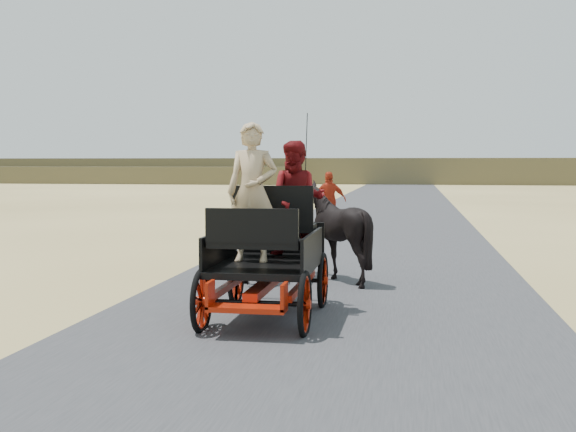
% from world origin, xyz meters
% --- Properties ---
extents(ground, '(140.00, 140.00, 0.00)m').
position_xyz_m(ground, '(0.00, 0.00, 0.00)').
color(ground, tan).
extents(road, '(6.00, 140.00, 0.01)m').
position_xyz_m(road, '(0.00, 0.00, 0.01)').
color(road, '#38383A').
rests_on(road, ground).
extents(ridge_far, '(140.00, 6.00, 2.40)m').
position_xyz_m(ridge_far, '(0.00, 62.00, 1.20)').
color(ridge_far, brown).
rests_on(ridge_far, ground).
extents(ridge_near, '(40.00, 4.00, 1.60)m').
position_xyz_m(ridge_near, '(-30.00, 58.00, 0.80)').
color(ridge_near, brown).
rests_on(ridge_near, ground).
extents(carriage, '(1.30, 2.40, 0.72)m').
position_xyz_m(carriage, '(-0.74, 2.39, 0.36)').
color(carriage, black).
rests_on(carriage, ground).
extents(horse_left, '(0.91, 2.01, 1.70)m').
position_xyz_m(horse_left, '(-1.29, 5.39, 0.85)').
color(horse_left, black).
rests_on(horse_left, ground).
extents(horse_right, '(1.37, 1.54, 1.70)m').
position_xyz_m(horse_right, '(-0.19, 5.39, 0.85)').
color(horse_right, black).
rests_on(horse_right, ground).
extents(driver_man, '(0.66, 0.43, 1.80)m').
position_xyz_m(driver_man, '(-0.94, 2.44, 1.62)').
color(driver_man, tan).
rests_on(driver_man, carriage).
extents(passenger_woman, '(0.77, 0.60, 1.58)m').
position_xyz_m(passenger_woman, '(-0.44, 2.99, 1.51)').
color(passenger_woman, '#660C0F').
rests_on(passenger_woman, carriage).
extents(pedestrian, '(1.08, 0.64, 1.73)m').
position_xyz_m(pedestrian, '(-1.36, 14.98, 0.86)').
color(pedestrian, '#AF2B14').
rests_on(pedestrian, ground).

